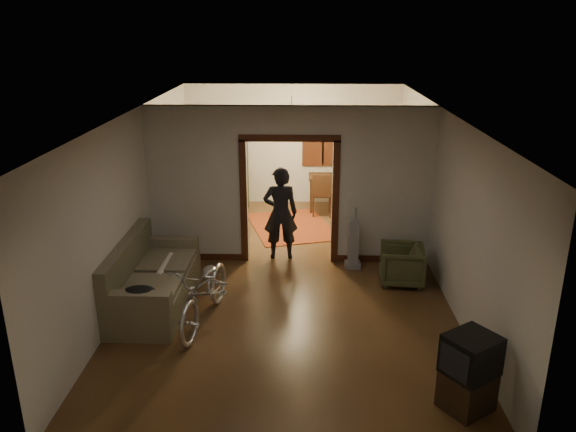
{
  "coord_description": "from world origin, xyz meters",
  "views": [
    {
      "loc": [
        0.22,
        -8.73,
        4.11
      ],
      "look_at": [
        0.0,
        -0.3,
        1.2
      ],
      "focal_mm": 35.0,
      "sensor_mm": 36.0,
      "label": 1
    }
  ],
  "objects_px": {
    "bicycle": "(205,291)",
    "armchair": "(401,265)",
    "person": "(280,213)",
    "desk": "(333,194)",
    "sofa": "(153,274)",
    "locker": "(228,174)"
  },
  "relations": [
    {
      "from": "bicycle",
      "to": "armchair",
      "type": "height_order",
      "value": "bicycle"
    },
    {
      "from": "desk",
      "to": "armchair",
      "type": "bearing_deg",
      "value": -57.47
    },
    {
      "from": "bicycle",
      "to": "armchair",
      "type": "bearing_deg",
      "value": 34.04
    },
    {
      "from": "bicycle",
      "to": "desk",
      "type": "height_order",
      "value": "bicycle"
    },
    {
      "from": "locker",
      "to": "desk",
      "type": "distance_m",
      "value": 2.43
    },
    {
      "from": "armchair",
      "to": "desk",
      "type": "bearing_deg",
      "value": -160.24
    },
    {
      "from": "locker",
      "to": "sofa",
      "type": "bearing_deg",
      "value": -90.18
    },
    {
      "from": "sofa",
      "to": "locker",
      "type": "relative_size",
      "value": 1.33
    },
    {
      "from": "desk",
      "to": "bicycle",
      "type": "bearing_deg",
      "value": -93.42
    },
    {
      "from": "person",
      "to": "desk",
      "type": "bearing_deg",
      "value": -115.97
    },
    {
      "from": "sofa",
      "to": "person",
      "type": "height_order",
      "value": "person"
    },
    {
      "from": "person",
      "to": "sofa",
      "type": "bearing_deg",
      "value": 41.28
    },
    {
      "from": "sofa",
      "to": "locker",
      "type": "height_order",
      "value": "locker"
    },
    {
      "from": "desk",
      "to": "locker",
      "type": "bearing_deg",
      "value": -162.84
    },
    {
      "from": "armchair",
      "to": "desk",
      "type": "height_order",
      "value": "desk"
    },
    {
      "from": "bicycle",
      "to": "person",
      "type": "xyz_separation_m",
      "value": [
        0.98,
        2.4,
        0.36
      ]
    },
    {
      "from": "sofa",
      "to": "person",
      "type": "relative_size",
      "value": 1.3
    },
    {
      "from": "bicycle",
      "to": "armchair",
      "type": "distance_m",
      "value": 3.33
    },
    {
      "from": "bicycle",
      "to": "person",
      "type": "relative_size",
      "value": 1.1
    },
    {
      "from": "sofa",
      "to": "armchair",
      "type": "xyz_separation_m",
      "value": [
        3.89,
        0.88,
        -0.19
      ]
    },
    {
      "from": "armchair",
      "to": "person",
      "type": "height_order",
      "value": "person"
    },
    {
      "from": "bicycle",
      "to": "locker",
      "type": "height_order",
      "value": "locker"
    }
  ]
}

